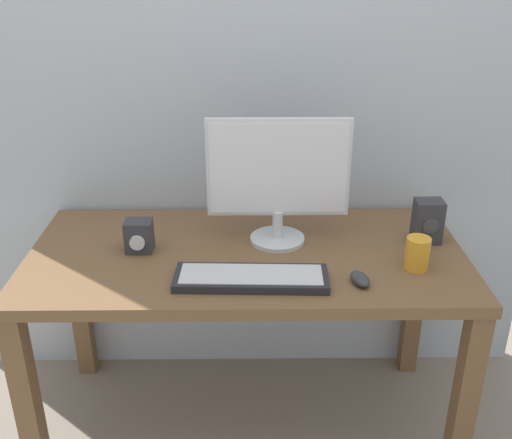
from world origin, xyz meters
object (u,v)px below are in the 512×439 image
keyboard_primary (251,278)px  mouse (360,279)px  coffee_mug (417,253)px  desk (247,278)px  audio_controller (139,236)px  speaker_right (428,221)px  monitor (278,177)px

keyboard_primary → mouse: (0.34, -0.01, 0.00)m
coffee_mug → mouse: bearing=-154.4°
mouse → desk: bearing=132.7°
mouse → audio_controller: bearing=146.9°
desk → audio_controller: 0.40m
mouse → speaker_right: size_ratio=0.60×
monitor → speaker_right: (0.53, -0.01, -0.16)m
monitor → mouse: size_ratio=5.27×
keyboard_primary → audio_controller: bearing=150.5°
monitor → keyboard_primary: 0.38m
monitor → coffee_mug: (0.44, -0.21, -0.18)m
speaker_right → audio_controller: speaker_right is taller
keyboard_primary → mouse: size_ratio=5.23×
mouse → audio_controller: size_ratio=0.83×
desk → keyboard_primary: keyboard_primary is taller
monitor → coffee_mug: bearing=-25.4°
keyboard_primary → speaker_right: (0.62, 0.28, 0.06)m
desk → audio_controller: (-0.37, 0.01, 0.16)m
speaker_right → audio_controller: size_ratio=1.39×
monitor → mouse: bearing=-51.4°
monitor → audio_controller: monitor is taller
desk → speaker_right: size_ratio=9.65×
keyboard_primary → mouse: mouse is taller
keyboard_primary → speaker_right: size_ratio=3.13×
audio_controller → monitor: bearing=9.0°
monitor → keyboard_primary: bearing=-107.9°
monitor → keyboard_primary: (-0.09, -0.29, -0.22)m
desk → speaker_right: speaker_right is taller
desk → keyboard_primary: 0.24m
monitor → speaker_right: size_ratio=3.15×
mouse → monitor: bearing=113.2°
desk → coffee_mug: (0.55, -0.12, 0.16)m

